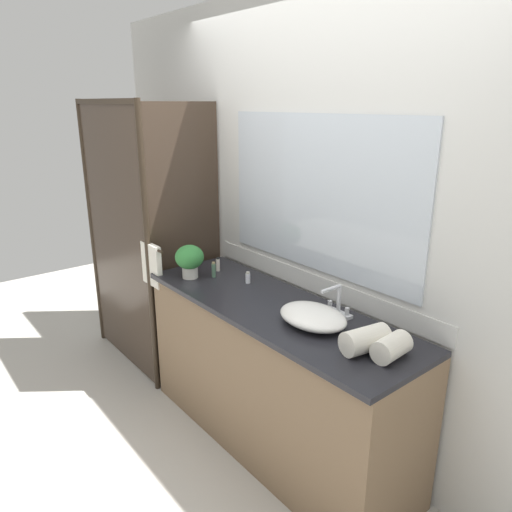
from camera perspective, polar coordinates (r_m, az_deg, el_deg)
The scene contains 12 objects.
ground_plane at distance 3.13m, azimuth 1.85°, elevation -21.14°, with size 8.00×8.00×0.00m, color #B7B2A8.
wall_back_with_mirror at distance 2.76m, azimuth 7.56°, elevation 3.68°, with size 4.40×0.06×2.60m.
vanity_cabinet at distance 2.88m, azimuth 2.09°, elevation -14.07°, with size 1.80×0.58×0.90m.
shower_enclosure at distance 3.55m, azimuth -13.94°, elevation 1.84°, with size 1.20×0.59×2.00m.
sink_basin at distance 2.44m, azimuth 6.74°, elevation -7.20°, with size 0.38×0.28×0.09m, color white.
faucet at distance 2.56m, azimuth 9.66°, elevation -5.75°, with size 0.17×0.15×0.17m.
potted_plant at distance 3.06m, azimuth -7.94°, elevation -0.34°, with size 0.18×0.18×0.22m.
amenity_bottle_body_wash at distance 3.08m, azimuth -5.04°, elevation -1.65°, with size 0.03×0.03×0.10m.
amenity_bottle_lotion at distance 2.97m, azimuth -0.97°, elevation -2.61°, with size 0.03×0.03×0.07m.
amenity_bottle_conditioner at distance 3.19m, azimuth -4.57°, elevation -1.01°, with size 0.03×0.03×0.09m.
rolled_towel_near_edge at distance 2.20m, azimuth 15.87°, elevation -10.43°, with size 0.11×0.11×0.18m, color silver.
rolled_towel_middle at distance 2.23m, azimuth 12.93°, elevation -9.73°, with size 0.12×0.12×0.22m, color silver.
Camera 1 is at (1.83, -1.60, 1.97)m, focal length 33.50 mm.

